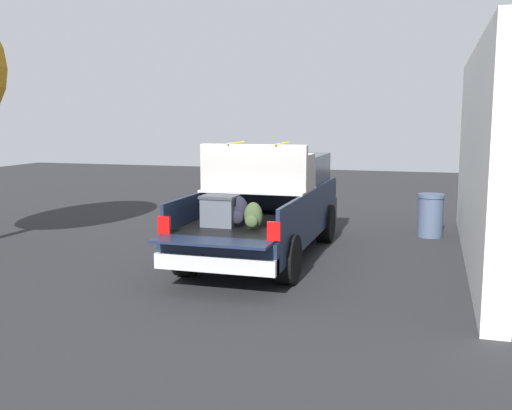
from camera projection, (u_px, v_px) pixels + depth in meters
The scene contains 4 objects.
ground_plane at pixel (265, 257), 11.61m from camera, with size 40.00×40.00×0.00m, color #262628.
pickup_truck at pixel (270, 204), 11.83m from camera, with size 6.05×2.06×2.23m.
building_facade at pixel (479, 156), 11.12m from camera, with size 8.80×0.36×3.93m, color white.
trash_can at pixel (430, 215), 13.49m from camera, with size 0.60×0.60×0.98m.
Camera 1 is at (-10.92, -3.09, 2.67)m, focal length 41.85 mm.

